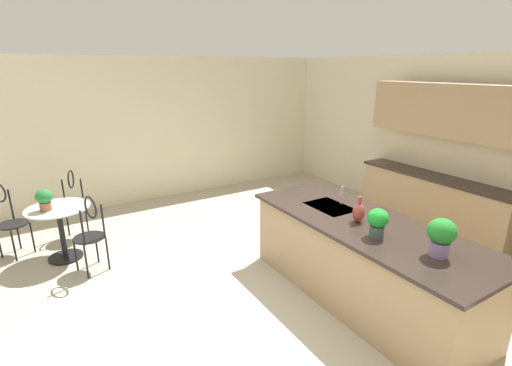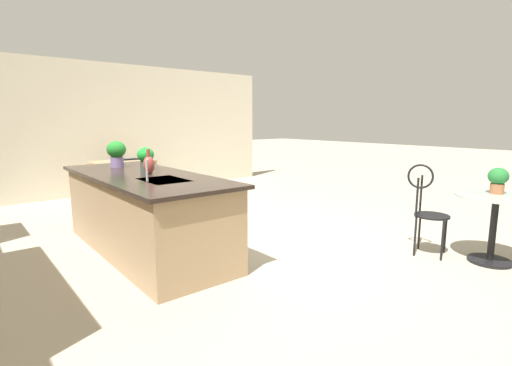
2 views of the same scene
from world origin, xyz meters
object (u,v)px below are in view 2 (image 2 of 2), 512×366
(bistro_table, at_px, (494,223))
(chair_toward_desk, at_px, (427,205))
(writing_desk, at_px, (124,172))
(potted_plant_counter_far, at_px, (116,152))
(potted_plant_on_table, at_px, (498,179))
(vase_on_counter, at_px, (149,165))
(keyboard, at_px, (127,159))
(potted_plant_counter_near, at_px, (146,157))

(bistro_table, relative_size, chair_toward_desk, 0.77)
(chair_toward_desk, relative_size, writing_desk, 0.87)
(chair_toward_desk, height_order, potted_plant_counter_far, potted_plant_counter_far)
(potted_plant_on_table, bearing_deg, vase_on_counter, 46.96)
(chair_toward_desk, height_order, potted_plant_on_table, chair_toward_desk)
(keyboard, xyz_separation_m, potted_plant_counter_near, (-3.07, 0.91, 0.33))
(potted_plant_counter_near, relative_size, vase_on_counter, 0.99)
(keyboard, height_order, potted_plant_counter_near, potted_plant_counter_near)
(potted_plant_on_table, bearing_deg, keyboard, 16.58)
(writing_desk, height_order, potted_plant_counter_far, potted_plant_counter_far)
(bistro_table, distance_m, potted_plant_counter_far, 4.57)
(writing_desk, relative_size, potted_plant_on_table, 4.20)
(writing_desk, xyz_separation_m, potted_plant_counter_near, (-3.05, 0.81, 0.57))
(vase_on_counter, bearing_deg, potted_plant_counter_near, -17.88)
(writing_desk, relative_size, keyboard, 2.73)
(writing_desk, xyz_separation_m, keyboard, (0.02, -0.10, 0.25))
(writing_desk, relative_size, vase_on_counter, 4.17)
(writing_desk, bearing_deg, vase_on_counter, 164.81)
(keyboard, bearing_deg, potted_plant_on_table, -163.42)
(chair_toward_desk, distance_m, vase_on_counter, 3.22)
(bistro_table, xyz_separation_m, potted_plant_on_table, (0.04, -0.13, 0.46))
(potted_plant_counter_near, bearing_deg, potted_plant_on_table, -137.77)
(chair_toward_desk, distance_m, keyboard, 5.69)
(potted_plant_counter_near, bearing_deg, vase_on_counter, 162.12)
(potted_plant_counter_near, bearing_deg, writing_desk, -14.88)
(writing_desk, relative_size, potted_plant_counter_near, 4.21)
(chair_toward_desk, distance_m, potted_plant_counter_near, 3.39)
(keyboard, distance_m, potted_plant_counter_far, 2.76)
(potted_plant_on_table, bearing_deg, chair_toward_desk, 37.81)
(bistro_table, distance_m, writing_desk, 6.34)
(potted_plant_counter_near, height_order, vase_on_counter, vase_on_counter)
(writing_desk, bearing_deg, bistro_table, -163.77)
(chair_toward_desk, height_order, writing_desk, chair_toward_desk)
(keyboard, bearing_deg, potted_plant_counter_near, 163.48)
(chair_toward_desk, relative_size, potted_plant_counter_near, 3.66)
(potted_plant_counter_near, bearing_deg, keyboard, -16.52)
(chair_toward_desk, xyz_separation_m, vase_on_counter, (2.09, 2.40, 0.46))
(bistro_table, xyz_separation_m, keyboard, (6.11, 1.67, 0.31))
(keyboard, xyz_separation_m, potted_plant_on_table, (-6.06, -1.80, 0.15))
(chair_toward_desk, distance_m, potted_plant_on_table, 0.77)
(potted_plant_counter_far, bearing_deg, potted_plant_counter_near, -163.38)
(bistro_table, relative_size, vase_on_counter, 2.78)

